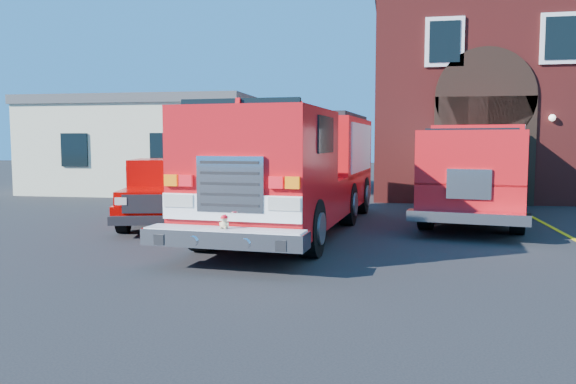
% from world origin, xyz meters
% --- Properties ---
extents(ground, '(100.00, 100.00, 0.00)m').
position_xyz_m(ground, '(0.00, 0.00, 0.00)').
color(ground, black).
rests_on(ground, ground).
extents(parking_stripe_mid, '(0.12, 3.00, 0.01)m').
position_xyz_m(parking_stripe_mid, '(6.50, 4.00, 0.00)').
color(parking_stripe_mid, '#DFBA0B').
rests_on(parking_stripe_mid, ground).
extents(parking_stripe_far, '(0.12, 3.00, 0.01)m').
position_xyz_m(parking_stripe_far, '(6.50, 7.00, 0.00)').
color(parking_stripe_far, '#DFBA0B').
rests_on(parking_stripe_far, ground).
extents(fire_station, '(15.20, 10.20, 8.45)m').
position_xyz_m(fire_station, '(8.99, 13.98, 4.25)').
color(fire_station, maroon).
rests_on(fire_station, ground).
extents(side_building, '(10.20, 8.20, 4.35)m').
position_xyz_m(side_building, '(-9.00, 13.00, 2.20)').
color(side_building, beige).
rests_on(side_building, ground).
extents(fire_engine, '(3.80, 10.62, 3.20)m').
position_xyz_m(fire_engine, '(-0.34, 2.05, 1.66)').
color(fire_engine, black).
rests_on(fire_engine, ground).
extents(pickup_truck, '(3.35, 5.98, 1.85)m').
position_xyz_m(pickup_truck, '(-4.25, 2.62, 0.88)').
color(pickup_truck, black).
rests_on(pickup_truck, ground).
extents(secondary_truck, '(4.26, 9.09, 2.84)m').
position_xyz_m(secondary_truck, '(4.74, 5.35, 1.55)').
color(secondary_truck, black).
rests_on(secondary_truck, ground).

